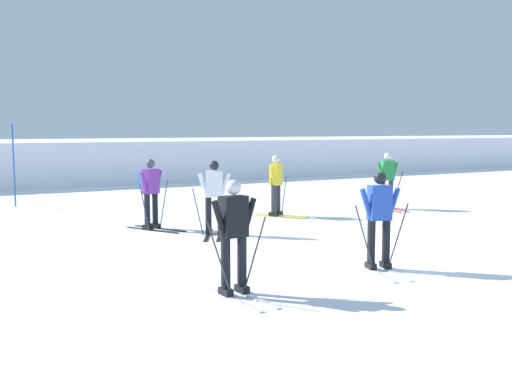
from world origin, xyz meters
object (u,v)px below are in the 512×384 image
skier_yellow (276,183)px  skier_blue (379,217)px  skier_purple (150,190)px  skier_black (234,234)px  skier_white (214,195)px  trail_marker_pole (14,166)px  skier_green (387,179)px

skier_yellow → skier_blue: bearing=-104.4°
skier_purple → skier_black: 6.20m
skier_purple → skier_white: (1.07, -1.39, -0.04)m
skier_black → trail_marker_pole: trail_marker_pole is taller
skier_white → skier_yellow: (2.71, 1.82, -0.00)m
skier_green → skier_blue: 8.10m
skier_purple → trail_marker_pole: size_ratio=0.67×
skier_purple → skier_green: (7.54, 0.16, -0.04)m
skier_yellow → skier_green: 3.77m
skier_purple → trail_marker_pole: bearing=111.4°
skier_blue → trail_marker_pole: (-4.55, 11.98, 0.37)m
skier_white → skier_black: same height
skier_white → skier_yellow: size_ratio=1.00×
skier_blue → trail_marker_pole: bearing=110.8°
skier_yellow → skier_blue: same height
skier_green → trail_marker_pole: trail_marker_pole is taller
skier_white → skier_green: size_ratio=1.00×
skier_white → skier_blue: bearing=-76.4°
skier_yellow → skier_black: (-4.55, -6.57, -0.00)m
skier_purple → skier_black: (-0.77, -6.15, -0.04)m
skier_yellow → skier_black: bearing=-124.7°
skier_purple → skier_blue: same height
skier_green → trail_marker_pole: size_ratio=0.67×
trail_marker_pole → skier_black: bearing=-82.4°
skier_yellow → skier_green: bearing=-4.0°
skier_white → skier_yellow: same height
skier_white → skier_blue: (1.09, -4.50, 0.00)m
skier_yellow → trail_marker_pole: size_ratio=0.67×
skier_black → trail_marker_pole: bearing=97.6°
skier_yellow → skier_white: bearing=-146.1°
skier_green → skier_blue: size_ratio=1.00×
skier_black → skier_blue: (2.92, 0.25, 0.00)m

